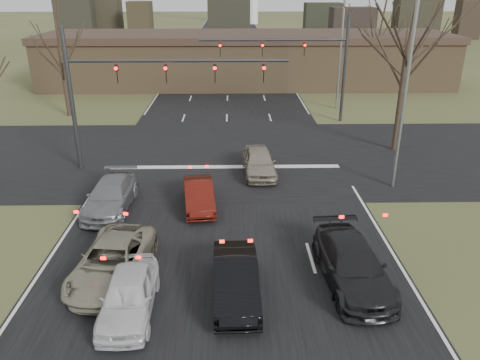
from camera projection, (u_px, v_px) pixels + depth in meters
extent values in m
plane|color=#424625|center=(221.00, 307.00, 15.71)|extent=(360.00, 360.00, 0.00)
cube|color=black|center=(229.00, 55.00, 71.00)|extent=(14.00, 300.00, 0.02)
cube|color=black|center=(226.00, 156.00, 29.53)|extent=(200.00, 14.00, 0.02)
cube|color=brown|center=(246.00, 62.00, 49.87)|extent=(42.00, 10.00, 4.60)
cube|color=#38281E|center=(247.00, 36.00, 48.84)|extent=(42.40, 10.40, 0.70)
cylinder|color=#383A3D|center=(72.00, 101.00, 26.00)|extent=(0.24, 0.24, 8.00)
cylinder|color=#383A3D|center=(178.00, 61.00, 25.24)|extent=(12.00, 0.18, 0.18)
imported|color=black|center=(117.00, 74.00, 25.46)|extent=(0.16, 0.20, 1.00)
imported|color=black|center=(166.00, 74.00, 25.50)|extent=(0.16, 0.20, 1.00)
imported|color=black|center=(215.00, 74.00, 25.55)|extent=(0.16, 0.20, 1.00)
imported|color=black|center=(264.00, 73.00, 25.59)|extent=(0.16, 0.20, 1.00)
cylinder|color=#383A3D|center=(344.00, 70.00, 35.50)|extent=(0.24, 0.24, 8.00)
cylinder|color=#383A3D|center=(273.00, 40.00, 34.56)|extent=(11.00, 0.18, 0.18)
imported|color=black|center=(304.00, 50.00, 34.87)|extent=(0.16, 0.20, 1.00)
imported|color=black|center=(262.00, 50.00, 34.82)|extent=(0.16, 0.20, 1.00)
imported|color=black|center=(220.00, 50.00, 34.76)|extent=(0.16, 0.20, 1.00)
cylinder|color=gray|center=(405.00, 94.00, 23.14)|extent=(0.18, 0.18, 10.00)
cylinder|color=gray|center=(341.00, 49.00, 38.81)|extent=(0.18, 0.18, 10.00)
cylinder|color=black|center=(400.00, 102.00, 29.41)|extent=(0.32, 0.32, 6.33)
cylinder|color=black|center=(65.00, 84.00, 37.52)|extent=(0.32, 0.32, 5.23)
cylinder|color=black|center=(376.00, 65.00, 47.25)|extent=(0.32, 0.32, 4.95)
imported|color=#9D977F|center=(112.00, 261.00, 17.06)|extent=(2.80, 5.22, 1.39)
imported|color=silver|center=(129.00, 294.00, 15.24)|extent=(1.76, 4.16, 1.40)
imported|color=black|center=(236.00, 279.00, 15.98)|extent=(1.64, 4.36, 1.42)
imported|color=black|center=(352.00, 265.00, 16.75)|extent=(2.44, 5.26, 1.49)
imported|color=gray|center=(111.00, 196.00, 22.32)|extent=(2.07, 4.85, 1.39)
imported|color=#50110B|center=(199.00, 195.00, 22.51)|extent=(1.84, 4.05, 1.29)
imported|color=#A39784|center=(259.00, 162.00, 26.45)|extent=(1.91, 4.39, 1.47)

